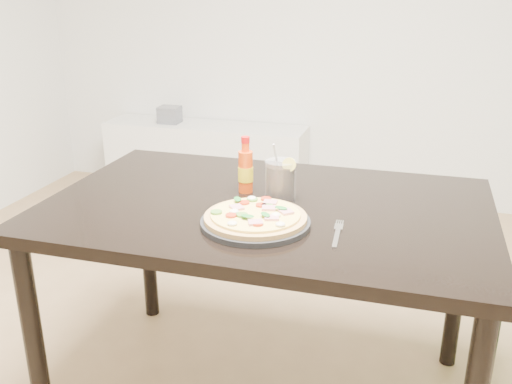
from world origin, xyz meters
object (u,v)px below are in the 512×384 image
(plate, at_px, (255,222))
(fork, at_px, (337,233))
(cola_cup, at_px, (280,181))
(media_console, at_px, (206,159))
(pizza, at_px, (256,216))
(hot_sauce_bottle, at_px, (246,170))
(dining_table, at_px, (266,227))

(plate, bearing_deg, fork, 1.70)
(cola_cup, xyz_separation_m, media_console, (-1.00, 1.90, -0.56))
(pizza, relative_size, fork, 1.58)
(pizza, bearing_deg, hot_sauce_bottle, 113.01)
(dining_table, height_order, plate, plate)
(dining_table, xyz_separation_m, plate, (0.02, -0.18, 0.09))
(media_console, bearing_deg, plate, -65.07)
(dining_table, height_order, media_console, dining_table)
(media_console, bearing_deg, fork, -59.95)
(dining_table, bearing_deg, cola_cup, 53.61)
(hot_sauce_bottle, bearing_deg, pizza, -66.99)
(dining_table, height_order, hot_sauce_bottle, hot_sauce_bottle)
(fork, xyz_separation_m, media_console, (-1.22, 2.12, -0.50))
(plate, bearing_deg, hot_sauce_bottle, 112.95)
(pizza, bearing_deg, dining_table, 94.97)
(hot_sauce_bottle, relative_size, cola_cup, 1.01)
(pizza, height_order, hot_sauce_bottle, hot_sauce_bottle)
(cola_cup, height_order, fork, cola_cup)
(dining_table, bearing_deg, fork, -34.13)
(dining_table, distance_m, pizza, 0.21)
(cola_cup, bearing_deg, pizza, -94.55)
(hot_sauce_bottle, distance_m, media_console, 2.14)
(dining_table, relative_size, cola_cup, 7.40)
(plate, height_order, fork, plate)
(dining_table, distance_m, cola_cup, 0.16)
(dining_table, relative_size, media_console, 1.00)
(plate, distance_m, cola_cup, 0.23)
(hot_sauce_bottle, height_order, fork, hot_sauce_bottle)
(dining_table, relative_size, pizza, 4.70)
(pizza, height_order, cola_cup, cola_cup)
(fork, bearing_deg, cola_cup, 131.82)
(plate, xyz_separation_m, hot_sauce_bottle, (-0.11, 0.26, 0.07))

